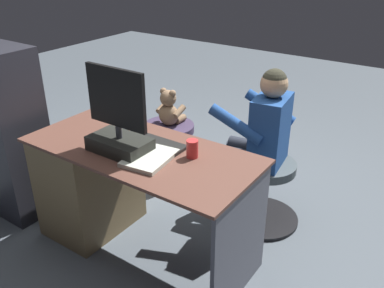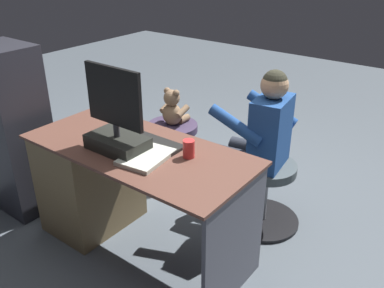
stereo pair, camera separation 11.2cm
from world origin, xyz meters
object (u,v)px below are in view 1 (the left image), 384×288
at_px(computer_mouse, 123,129).
at_px(tv_remote, 95,142).
at_px(person, 258,133).
at_px(monitor, 119,128).
at_px(desk, 99,181).
at_px(cup, 192,149).
at_px(visitor_chair, 265,188).
at_px(teddy_bear, 169,109).
at_px(office_chair_teddy, 169,145).
at_px(keyboard, 153,142).

relative_size(computer_mouse, tv_remote, 0.64).
bearing_deg(person, monitor, 59.85).
relative_size(desk, cup, 13.76).
bearing_deg(monitor, visitor_chair, -124.86).
distance_m(monitor, tv_remote, 0.24).
xyz_separation_m(cup, teddy_bear, (0.76, -0.78, -0.18)).
bearing_deg(monitor, tv_remote, 1.88).
distance_m(office_chair_teddy, person, 0.95).
height_order(monitor, office_chair_teddy, monitor).
relative_size(monitor, tv_remote, 3.30).
xyz_separation_m(office_chair_teddy, person, (-0.86, 0.12, 0.38)).
bearing_deg(desk, monitor, 164.51).
bearing_deg(cup, visitor_chair, -105.94).
bearing_deg(teddy_bear, monitor, 111.61).
bearing_deg(monitor, cup, -155.52).
distance_m(cup, office_chair_teddy, 1.20).
xyz_separation_m(desk, visitor_chair, (-0.88, -0.72, -0.12)).
distance_m(computer_mouse, tv_remote, 0.22).
bearing_deg(person, computer_mouse, 43.18).
height_order(monitor, teddy_bear, monitor).
bearing_deg(office_chair_teddy, person, 172.01).
distance_m(desk, monitor, 0.59).
height_order(computer_mouse, office_chair_teddy, computer_mouse).
distance_m(tv_remote, teddy_bear, 0.99).
distance_m(teddy_bear, visitor_chair, 1.01).
bearing_deg(computer_mouse, keyboard, 174.01).
relative_size(desk, keyboard, 3.40).
bearing_deg(person, desk, 42.91).
xyz_separation_m(desk, computer_mouse, (-0.14, -0.12, 0.37)).
xyz_separation_m(computer_mouse, visitor_chair, (-0.74, -0.60, -0.49)).
distance_m(keyboard, computer_mouse, 0.27).
bearing_deg(person, cup, 81.66).
bearing_deg(visitor_chair, office_chair_teddy, -7.99).
bearing_deg(keyboard, person, -120.75).
bearing_deg(computer_mouse, desk, 41.58).
bearing_deg(keyboard, office_chair_teddy, -58.17).
relative_size(monitor, visitor_chair, 0.96).
bearing_deg(desk, tv_remote, 141.07).
xyz_separation_m(keyboard, computer_mouse, (0.27, -0.03, 0.01)).
bearing_deg(cup, monitor, 24.48).
distance_m(desk, teddy_bear, 0.90).
distance_m(monitor, office_chair_teddy, 1.18).
distance_m(cup, tv_remote, 0.61).
xyz_separation_m(teddy_bear, person, (-0.86, 0.13, 0.06)).
relative_size(office_chair_teddy, visitor_chair, 0.95).
xyz_separation_m(computer_mouse, tv_remote, (0.02, 0.22, -0.01)).
relative_size(monitor, computer_mouse, 5.16).
bearing_deg(teddy_bear, visitor_chair, 171.34).
relative_size(computer_mouse, visitor_chair, 0.19).
bearing_deg(computer_mouse, visitor_chair, -140.91).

